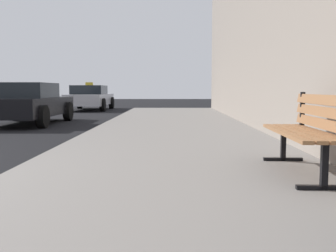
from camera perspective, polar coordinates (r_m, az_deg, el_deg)
The scene contains 4 objects.
sidewalk at distance 3.85m, azimuth 2.42°, elevation -9.73°, with size 4.00×32.00×0.15m, color gray.
bench at distance 4.61m, azimuth 19.75°, elevation -0.12°, with size 0.55×1.74×0.89m.
car_black at distance 12.95m, azimuth -19.67°, elevation 3.12°, with size 2.01×4.20×1.27m.
car_silver at distance 20.92m, azimuth -11.17°, elevation 4.06°, with size 2.00×4.40×1.43m.
Camera 1 is at (3.87, -3.72, 1.08)m, focal length 42.26 mm.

